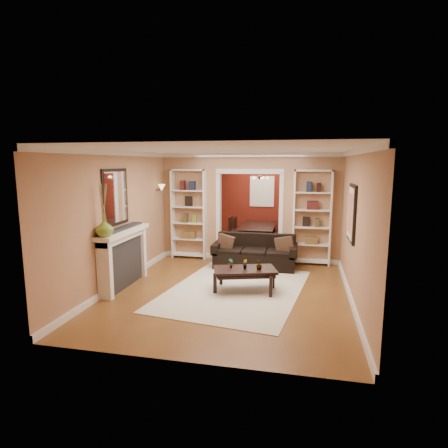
% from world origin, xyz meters
% --- Properties ---
extents(floor, '(8.00, 8.00, 0.00)m').
position_xyz_m(floor, '(0.00, 0.00, 0.00)').
color(floor, brown).
rests_on(floor, ground).
extents(ceiling, '(8.00, 8.00, 0.00)m').
position_xyz_m(ceiling, '(0.00, 0.00, 2.70)').
color(ceiling, white).
rests_on(ceiling, ground).
extents(wall_back, '(8.00, 0.00, 8.00)m').
position_xyz_m(wall_back, '(0.00, 4.00, 1.35)').
color(wall_back, tan).
rests_on(wall_back, ground).
extents(wall_front, '(8.00, 0.00, 8.00)m').
position_xyz_m(wall_front, '(0.00, -4.00, 1.35)').
color(wall_front, tan).
rests_on(wall_front, ground).
extents(wall_left, '(0.00, 8.00, 8.00)m').
position_xyz_m(wall_left, '(-2.25, 0.00, 1.35)').
color(wall_left, tan).
rests_on(wall_left, ground).
extents(wall_right, '(0.00, 8.00, 8.00)m').
position_xyz_m(wall_right, '(2.25, 0.00, 1.35)').
color(wall_right, tan).
rests_on(wall_right, ground).
extents(partition_wall, '(4.50, 0.15, 2.70)m').
position_xyz_m(partition_wall, '(0.00, 1.20, 1.35)').
color(partition_wall, tan).
rests_on(partition_wall, floor).
extents(red_back_panel, '(4.44, 0.04, 2.64)m').
position_xyz_m(red_back_panel, '(0.00, 3.97, 1.32)').
color(red_back_panel, maroon).
rests_on(red_back_panel, floor).
extents(dining_window, '(0.78, 0.03, 0.98)m').
position_xyz_m(dining_window, '(0.00, 3.93, 1.55)').
color(dining_window, '#8CA5CC').
rests_on(dining_window, wall_back).
extents(area_rug, '(2.89, 3.72, 0.01)m').
position_xyz_m(area_rug, '(0.10, -1.21, 0.01)').
color(area_rug, beige).
rests_on(area_rug, floor).
extents(sofa, '(1.97, 0.85, 0.77)m').
position_xyz_m(sofa, '(0.25, 0.45, 0.39)').
color(sofa, black).
rests_on(sofa, floor).
extents(pillow_left, '(0.41, 0.16, 0.40)m').
position_xyz_m(pillow_left, '(-0.45, 0.43, 0.57)').
color(pillow_left, brown).
rests_on(pillow_left, sofa).
extents(pillow_right, '(0.43, 0.20, 0.42)m').
position_xyz_m(pillow_right, '(0.95, 0.43, 0.59)').
color(pillow_right, brown).
rests_on(pillow_right, sofa).
extents(coffee_table, '(1.31, 0.96, 0.45)m').
position_xyz_m(coffee_table, '(0.28, -1.24, 0.22)').
color(coffee_table, black).
rests_on(coffee_table, floor).
extents(plant_left, '(0.11, 0.12, 0.18)m').
position_xyz_m(plant_left, '(0.01, -1.24, 0.54)').
color(plant_left, '#336626').
rests_on(plant_left, coffee_table).
extents(plant_center, '(0.11, 0.12, 0.18)m').
position_xyz_m(plant_center, '(0.28, -1.24, 0.54)').
color(plant_center, '#336626').
rests_on(plant_center, coffee_table).
extents(plant_right, '(0.15, 0.15, 0.20)m').
position_xyz_m(plant_right, '(0.56, -1.24, 0.55)').
color(plant_right, '#336626').
rests_on(plant_right, coffee_table).
extents(bookshelf_left, '(0.90, 0.30, 2.30)m').
position_xyz_m(bookshelf_left, '(-1.55, 1.03, 1.15)').
color(bookshelf_left, white).
rests_on(bookshelf_left, floor).
extents(bookshelf_right, '(0.90, 0.30, 2.30)m').
position_xyz_m(bookshelf_right, '(1.55, 1.03, 1.15)').
color(bookshelf_right, white).
rests_on(bookshelf_right, floor).
extents(fireplace, '(0.32, 1.70, 1.16)m').
position_xyz_m(fireplace, '(-2.09, -1.50, 0.58)').
color(fireplace, white).
rests_on(fireplace, floor).
extents(vase, '(0.37, 0.37, 0.33)m').
position_xyz_m(vase, '(-2.09, -2.20, 1.32)').
color(vase, olive).
rests_on(vase, fireplace).
extents(mirror, '(0.03, 0.95, 1.10)m').
position_xyz_m(mirror, '(-2.23, -1.50, 1.80)').
color(mirror, silver).
rests_on(mirror, wall_left).
extents(wall_sconce, '(0.18, 0.18, 0.22)m').
position_xyz_m(wall_sconce, '(-2.15, 0.55, 1.83)').
color(wall_sconce, '#FFE0A5').
rests_on(wall_sconce, wall_left).
extents(framed_art, '(0.04, 0.85, 1.05)m').
position_xyz_m(framed_art, '(2.21, -1.00, 1.55)').
color(framed_art, black).
rests_on(framed_art, wall_right).
extents(dining_table, '(1.80, 1.00, 0.63)m').
position_xyz_m(dining_table, '(0.07, 2.74, 0.32)').
color(dining_table, black).
rests_on(dining_table, floor).
extents(dining_chair_nw, '(0.54, 0.54, 0.94)m').
position_xyz_m(dining_chair_nw, '(-0.48, 2.44, 0.47)').
color(dining_chair_nw, black).
rests_on(dining_chair_nw, floor).
extents(dining_chair_ne, '(0.52, 0.52, 0.90)m').
position_xyz_m(dining_chair_ne, '(0.62, 2.44, 0.45)').
color(dining_chair_ne, black).
rests_on(dining_chair_ne, floor).
extents(dining_chair_sw, '(0.49, 0.49, 0.84)m').
position_xyz_m(dining_chair_sw, '(-0.48, 3.04, 0.42)').
color(dining_chair_sw, black).
rests_on(dining_chair_sw, floor).
extents(dining_chair_se, '(0.39, 0.39, 0.78)m').
position_xyz_m(dining_chair_se, '(0.62, 3.04, 0.39)').
color(dining_chair_se, black).
rests_on(dining_chair_se, floor).
extents(chandelier, '(0.50, 0.50, 0.30)m').
position_xyz_m(chandelier, '(0.00, 2.70, 2.02)').
color(chandelier, '#311B16').
rests_on(chandelier, ceiling).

